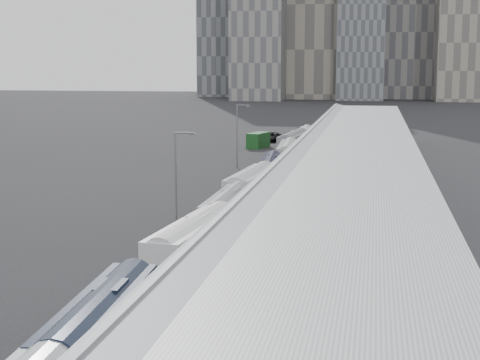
% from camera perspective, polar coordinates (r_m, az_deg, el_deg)
% --- Properties ---
extents(sidewalk, '(10.00, 170.00, 0.12)m').
position_cam_1_polar(sidewalk, '(71.39, 5.58, -3.06)').
color(sidewalk, gray).
rests_on(sidewalk, ground).
extents(lane_line, '(0.12, 160.00, 0.02)m').
position_cam_1_polar(lane_line, '(73.00, -2.66, -2.80)').
color(lane_line, gold).
rests_on(lane_line, ground).
extents(depot, '(12.45, 160.40, 7.20)m').
position_cam_1_polar(depot, '(70.55, 8.86, -0.41)').
color(depot, gray).
rests_on(depot, ground).
extents(bus_1, '(3.36, 13.07, 3.78)m').
position_cam_1_polar(bus_1, '(37.66, -10.72, -11.76)').
color(bus_1, black).
rests_on(bus_1, ground).
extents(bus_2, '(4.02, 13.70, 3.95)m').
position_cam_1_polar(bus_2, '(53.39, -3.59, -5.35)').
color(bus_2, silver).
rests_on(bus_2, ground).
extents(bus_3, '(2.83, 12.65, 3.69)m').
position_cam_1_polar(bus_3, '(65.77, -0.93, -2.72)').
color(bus_3, gray).
rests_on(bus_3, ground).
extents(bus_4, '(3.78, 13.55, 3.91)m').
position_cam_1_polar(bus_4, '(78.24, 0.89, -0.78)').
color(bus_4, silver).
rests_on(bus_4, ground).
extents(bus_5, '(3.50, 12.44, 3.59)m').
position_cam_1_polar(bus_5, '(91.82, 2.46, 0.56)').
color(bus_5, black).
rests_on(bus_5, ground).
extents(bus_6, '(3.48, 13.41, 3.88)m').
position_cam_1_polar(bus_6, '(106.47, 3.77, 1.77)').
color(bus_6, '#B5B5B7').
rests_on(bus_6, ground).
extents(bus_7, '(4.09, 14.14, 4.07)m').
position_cam_1_polar(bus_7, '(120.88, 4.21, 2.65)').
color(bus_7, slate).
rests_on(bus_7, ground).
extents(bus_8, '(3.35, 12.64, 3.66)m').
position_cam_1_polar(bus_8, '(134.45, 5.16, 3.19)').
color(bus_8, silver).
rests_on(bus_8, ground).
extents(tree_1, '(2.60, 2.60, 4.69)m').
position_cam_1_polar(tree_1, '(49.41, -0.66, -4.45)').
color(tree_1, black).
rests_on(tree_1, ground).
extents(tree_2, '(1.65, 1.65, 3.70)m').
position_cam_1_polar(tree_2, '(72.81, 3.36, -0.57)').
color(tree_2, black).
rests_on(tree_2, ground).
extents(tree_3, '(2.34, 2.34, 4.57)m').
position_cam_1_polar(tree_3, '(94.53, 4.81, 1.92)').
color(tree_3, black).
rests_on(tree_3, ground).
extents(tree_4, '(2.56, 2.56, 4.61)m').
position_cam_1_polar(tree_4, '(119.26, 5.89, 3.32)').
color(tree_4, black).
rests_on(tree_4, ground).
extents(tree_5, '(2.03, 2.03, 4.84)m').
position_cam_1_polar(tree_5, '(140.63, 6.75, 4.34)').
color(tree_5, black).
rests_on(tree_5, ground).
extents(street_lamp_near, '(2.04, 0.22, 8.60)m').
position_cam_1_polar(street_lamp_near, '(70.02, -4.85, 0.81)').
color(street_lamp_near, '#59595E').
rests_on(street_lamp_near, ground).
extents(street_lamp_far, '(2.04, 0.22, 9.18)m').
position_cam_1_polar(street_lamp_far, '(107.18, -0.14, 3.80)').
color(street_lamp_far, '#59595E').
rests_on(street_lamp_far, ground).
extents(shipping_container, '(3.73, 5.99, 2.76)m').
position_cam_1_polar(shipping_container, '(133.27, 1.43, 3.10)').
color(shipping_container, '#113A15').
rests_on(shipping_container, ground).
extents(suv, '(3.25, 6.57, 1.79)m').
position_cam_1_polar(suv, '(144.54, 2.50, 3.36)').
color(suv, black).
rests_on(suv, ground).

